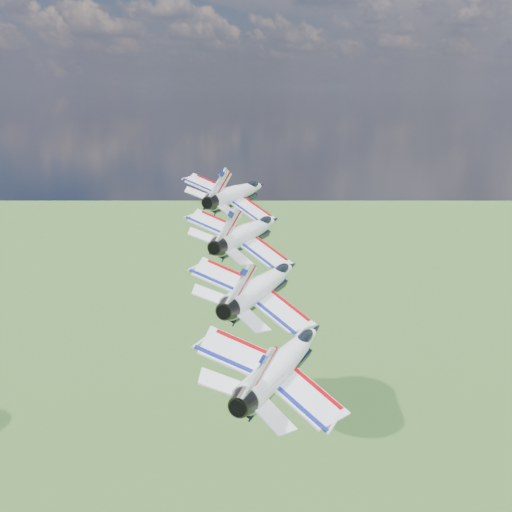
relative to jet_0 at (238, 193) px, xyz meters
The scene contains 4 objects.
jet_0 is the anchor object (origin of this frame).
jet_1 12.31m from the jet_0, 50.81° to the right, with size 11.86×17.57×5.25m, color white, non-canonical shape.
jet_2 24.62m from the jet_0, 50.81° to the right, with size 11.86×17.57×5.25m, color white, non-canonical shape.
jet_3 36.94m from the jet_0, 50.81° to the right, with size 11.86×17.57×5.25m, color white, non-canonical shape.
Camera 1 is at (28.17, -39.64, 170.29)m, focal length 45.00 mm.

